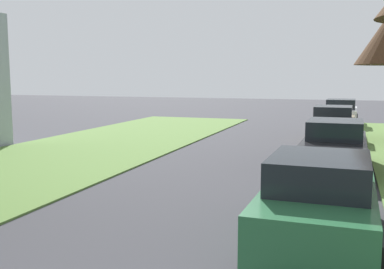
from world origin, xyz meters
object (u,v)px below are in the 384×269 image
(parked_sedan_black, at_px, (335,147))
(parked_sedan_tan, at_px, (333,124))
(parked_sedan_green, at_px, (319,202))
(parked_sedan_white, at_px, (341,113))

(parked_sedan_black, xyz_separation_m, parked_sedan_tan, (-0.28, 7.05, 0.00))
(parked_sedan_green, xyz_separation_m, parked_sedan_tan, (-0.21, 13.78, 0.00))
(parked_sedan_white, bearing_deg, parked_sedan_tan, -91.87)
(parked_sedan_tan, height_order, parked_sedan_white, same)
(parked_sedan_green, bearing_deg, parked_sedan_white, 89.95)
(parked_sedan_green, distance_m, parked_sedan_white, 20.60)
(parked_sedan_black, height_order, parked_sedan_tan, same)
(parked_sedan_tan, bearing_deg, parked_sedan_green, -89.14)
(parked_sedan_black, bearing_deg, parked_sedan_green, -90.60)
(parked_sedan_green, bearing_deg, parked_sedan_black, 89.40)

